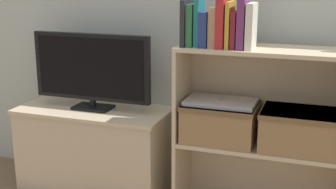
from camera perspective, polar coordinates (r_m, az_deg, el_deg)
name	(u,v)px	position (r m, az deg, el deg)	size (l,w,h in m)	color
tv_stand	(95,148)	(2.83, -8.90, -6.52)	(0.88, 0.41, 0.50)	#CCB793
tv	(91,69)	(2.69, -9.32, 3.08)	(0.71, 0.14, 0.44)	black
bookshelf_lower_tier	(259,166)	(2.56, 10.98, -8.59)	(0.83, 0.31, 0.42)	#CCB793
bookshelf_upper_tier	(263,82)	(2.42, 11.52, 1.47)	(0.83, 0.31, 0.49)	#CCB793
book_charcoal	(187,23)	(2.34, 2.28, 8.74)	(0.02, 0.15, 0.23)	#232328
book_forest	(193,25)	(2.33, 3.01, 8.45)	(0.03, 0.14, 0.21)	#286638
book_teal	(199,21)	(2.32, 3.81, 8.89)	(0.02, 0.12, 0.24)	#1E7075
book_navy	(206,29)	(2.31, 4.62, 7.96)	(0.04, 0.14, 0.17)	navy
book_tan	(214,27)	(2.30, 5.67, 8.14)	(0.04, 0.12, 0.19)	tan
book_crimson	(223,22)	(2.29, 6.68, 8.82)	(0.04, 0.16, 0.25)	#B22328
book_mustard	(230,25)	(2.28, 7.55, 8.42)	(0.02, 0.15, 0.22)	gold
book_maroon	(235,30)	(2.28, 8.18, 7.81)	(0.02, 0.13, 0.18)	maroon
book_plum	(243,22)	(2.27, 9.12, 8.71)	(0.04, 0.15, 0.25)	#6B2D66
book_ivory	(251,26)	(2.27, 10.12, 8.21)	(0.03, 0.15, 0.22)	silver
storage_basket_left	(220,120)	(2.43, 6.40, -3.13)	(0.37, 0.28, 0.20)	#937047
storage_basket_right	(300,128)	(2.38, 15.75, -4.00)	(0.37, 0.28, 0.20)	#937047
laptop	(221,102)	(2.40, 6.47, -0.89)	(0.35, 0.22, 0.02)	#BCBCC1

